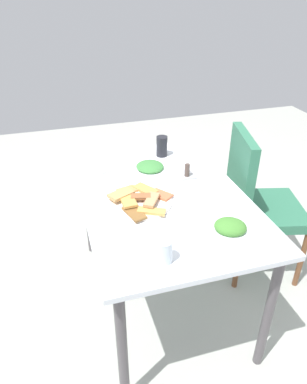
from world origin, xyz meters
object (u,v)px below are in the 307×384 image
object	(u,v)px
dining_chair	(255,197)
drinking_glass	(164,251)
pide_platter	(140,201)
paper_napkin	(106,166)
fork	(103,165)
salad_plate_rice	(150,167)
salad_plate_greens	(230,228)
dining_table	(162,207)
condiment_caddy	(186,172)
spoon	(109,165)
soda_can	(162,146)

from	to	relation	value
dining_chair	drinking_glass	distance (m)	0.98
dining_chair	pide_platter	bearing A→B (deg)	-77.94
paper_napkin	fork	xyz separation A→B (m)	(0.00, -0.02, 0.00)
dining_chair	paper_napkin	xyz separation A→B (m)	(-0.28, -0.83, 0.19)
fork	dining_chair	bearing A→B (deg)	79.01
salad_plate_rice	drinking_glass	distance (m)	0.75
paper_napkin	salad_plate_greens	bearing A→B (deg)	27.60
dining_table	drinking_glass	bearing A→B (deg)	-16.88
drinking_glass	paper_napkin	bearing A→B (deg)	-175.15
paper_napkin	dining_table	bearing A→B (deg)	29.48
salad_plate_greens	salad_plate_rice	bearing A→B (deg)	-165.22
salad_plate_rice	condiment_caddy	xyz separation A→B (m)	(0.13, 0.16, 0.01)
condiment_caddy	salad_plate_greens	bearing A→B (deg)	0.48
spoon	condiment_caddy	world-z (taller)	condiment_caddy
dining_table	condiment_caddy	distance (m)	0.24
drinking_glass	paper_napkin	world-z (taller)	drinking_glass
drinking_glass	fork	world-z (taller)	drinking_glass
salad_plate_rice	spoon	xyz separation A→B (m)	(-0.12, -0.21, -0.01)
dining_chair	pide_platter	world-z (taller)	dining_chair
dining_chair	pide_platter	xyz separation A→B (m)	(0.16, -0.74, 0.21)
fork	spoon	distance (m)	0.04
dining_chair	spoon	distance (m)	0.88
spoon	soda_can	bearing A→B (deg)	107.40
drinking_glass	spoon	size ratio (longest dim) A/B	0.54
drinking_glass	spoon	xyz separation A→B (m)	(-0.86, -0.05, -0.04)
drinking_glass	condiment_caddy	world-z (taller)	drinking_glass
soda_can	condiment_caddy	distance (m)	0.30
dining_chair	salad_plate_rice	distance (m)	0.66
salad_plate_rice	spoon	distance (m)	0.24
soda_can	paper_napkin	size ratio (longest dim) A/B	0.98
dining_chair	drinking_glass	bearing A→B (deg)	-52.68
pide_platter	condiment_caddy	distance (m)	0.36
fork	drinking_glass	bearing A→B (deg)	13.10
salad_plate_rice	soda_can	world-z (taller)	soda_can
soda_can	condiment_caddy	world-z (taller)	soda_can
salad_plate_greens	drinking_glass	xyz separation A→B (m)	(0.10, -0.32, 0.03)
dining_table	condiment_caddy	bearing A→B (deg)	126.98
dining_table	salad_plate_greens	bearing A→B (deg)	25.63
fork	condiment_caddy	world-z (taller)	condiment_caddy
condiment_caddy	dining_table	bearing A→B (deg)	-53.02
pide_platter	drinking_glass	world-z (taller)	drinking_glass
paper_napkin	spoon	xyz separation A→B (m)	(0.00, 0.02, 0.00)
salad_plate_rice	dining_table	bearing A→B (deg)	-2.73
salad_plate_greens	spoon	xyz separation A→B (m)	(-0.76, -0.38, -0.01)
dining_table	fork	bearing A→B (deg)	-148.52
dining_table	paper_napkin	size ratio (longest dim) A/B	9.72
fork	condiment_caddy	xyz separation A→B (m)	(0.25, 0.41, 0.02)
dining_chair	drinking_glass	size ratio (longest dim) A/B	9.55
spoon	drinking_glass	bearing A→B (deg)	14.01
dining_chair	drinking_glass	world-z (taller)	dining_chair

